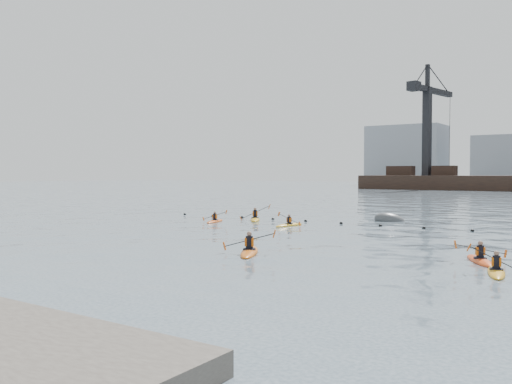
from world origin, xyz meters
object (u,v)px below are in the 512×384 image
Objects in this scene: kayaker_0 at (249,251)px; mooring_buoy at (390,221)px; kayaker_2 at (215,221)px; kayaker_5 at (255,219)px; kayaker_3 at (289,225)px; kayaker_1 at (496,271)px; kayaker_4 at (480,260)px.

mooring_buoy is at bearing 62.63° from kayaker_0.
kayaker_2 is 0.88× the size of kayaker_5.
kayaker_3 is (-5.05, 12.10, -0.02)m from kayaker_0.
kayaker_0 is 10.30m from kayaker_1.
kayaker_3 is 16.74m from kayaker_4.
kayaker_2 is 1.20× the size of mooring_buoy.
kayaker_1 is 0.98× the size of kayaker_4.
kayaker_0 reaches higher than kayaker_2.
kayaker_5 is at bearing 45.75° from kayaker_2.
kayaker_1 is at bearing -59.81° from mooring_buoy.
kayaker_1 is 0.91× the size of kayaker_5.
kayaker_0 is 9.81m from kayaker_4.
kayaker_2 reaches higher than kayaker_4.
kayaker_2 is (-11.11, 11.49, -0.02)m from kayaker_0.
kayaker_5 is at bearing 94.18° from kayaker_0.
kayaker_0 reaches higher than kayaker_4.
kayaker_2 is at bearing -167.08° from kayaker_3.
kayaker_1 is (10.26, 1.00, -0.02)m from kayaker_0.
kayaker_0 is 1.20× the size of kayaker_3.
kayaker_5 is (1.57, 3.03, 0.02)m from kayaker_2.
kayaker_3 is at bearing -60.77° from kayaker_5.
kayaker_4 reaches higher than mooring_buoy.
kayaker_3 is 8.77m from mooring_buoy.
kayaker_3 is 1.19× the size of mooring_buoy.
kayaker_4 is (9.22, 3.34, -0.01)m from kayaker_0.
kayaker_4 is 0.92× the size of kayaker_5.
kayaker_2 is 3.41m from kayaker_5.
kayaker_5 reaches higher than kayaker_3.
kayaker_1 reaches higher than kayaker_2.
kayaker_4 is at bearing -38.65° from kayaker_2.
kayaker_0 is at bearing -7.97° from kayaker_4.
kayaker_5 is at bearing -58.68° from kayaker_4.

